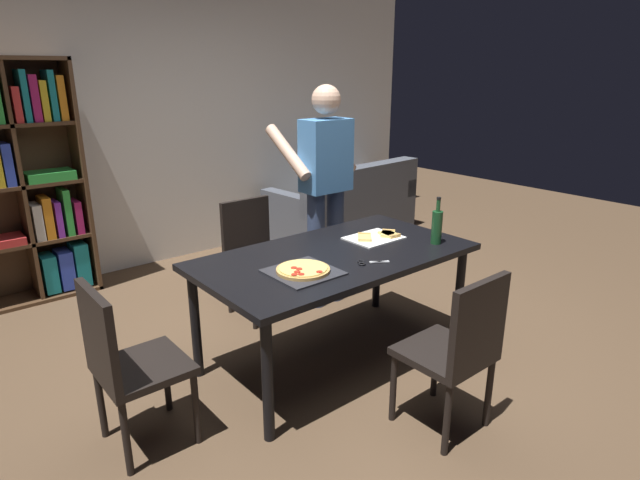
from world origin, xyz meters
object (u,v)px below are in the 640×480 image
wine_bottle (437,226)px  kitchen_scissors (368,262)px  chair_far_side (254,250)px  pepperoni_pizza_on_tray (303,271)px  couch (346,210)px  chair_left_end (125,359)px  chair_near_camera (458,346)px  dining_table (335,264)px  person_serving_pizza (325,184)px

wine_bottle → kitchen_scissors: 0.63m
chair_far_side → kitchen_scissors: (0.03, -1.22, 0.24)m
pepperoni_pizza_on_tray → wine_bottle: wine_bottle is taller
couch → pepperoni_pizza_on_tray: size_ratio=4.77×
chair_left_end → couch: bearing=31.3°
chair_near_camera → chair_left_end: (-1.36, 0.96, 0.00)m
dining_table → couch: 2.78m
person_serving_pizza → chair_near_camera: bearing=-107.5°
chair_far_side → wine_bottle: (0.65, -1.24, 0.36)m
dining_table → person_serving_pizza: (0.54, 0.74, 0.32)m
pepperoni_pizza_on_tray → wine_bottle: (1.01, -0.14, 0.10)m
chair_left_end → kitchen_scissors: bearing=-10.6°
person_serving_pizza → pepperoni_pizza_on_tray: (-0.90, -0.88, -0.23)m
couch → pepperoni_pizza_on_tray: 3.14m
chair_left_end → wine_bottle: wine_bottle is taller
dining_table → chair_far_side: chair_far_side is taller
chair_near_camera → pepperoni_pizza_on_tray: bearing=113.7°
pepperoni_pizza_on_tray → kitchen_scissors: bearing=-17.4°
person_serving_pizza → chair_far_side: bearing=157.6°
chair_near_camera → chair_far_side: size_ratio=1.00×
kitchen_scissors → chair_far_side: bearing=91.5°
chair_far_side → pepperoni_pizza_on_tray: bearing=-108.3°
chair_left_end → chair_far_side: bearing=35.2°
chair_near_camera → couch: (1.90, 2.95, -0.21)m
pepperoni_pizza_on_tray → person_serving_pizza: bearing=44.4°
pepperoni_pizza_on_tray → kitchen_scissors: (0.39, -0.12, -0.01)m
person_serving_pizza → wine_bottle: size_ratio=5.54×
chair_far_side → wine_bottle: bearing=-62.4°
chair_far_side → wine_bottle: 1.44m
person_serving_pizza → kitchen_scissors: 1.15m
dining_table → wine_bottle: (0.65, -0.28, 0.19)m
chair_near_camera → person_serving_pizza: size_ratio=0.51×
dining_table → chair_near_camera: bearing=-90.0°
wine_bottle → kitchen_scissors: bearing=178.3°
chair_near_camera → person_serving_pizza: person_serving_pizza is taller
chair_near_camera → wine_bottle: (0.65, 0.68, 0.36)m
chair_far_side → chair_left_end: same height
chair_near_camera → kitchen_scissors: (0.03, 0.70, 0.24)m
chair_near_camera → kitchen_scissors: 0.74m
couch → chair_near_camera: bearing=-122.9°
chair_left_end → couch: (3.27, 1.99, -0.21)m
dining_table → kitchen_scissors: (0.03, -0.26, 0.08)m
dining_table → wine_bottle: size_ratio=5.55×
couch → person_serving_pizza: bearing=-137.7°
dining_table → chair_near_camera: size_ratio=1.95×
chair_near_camera → kitchen_scissors: bearing=87.4°
couch → chair_left_end: bearing=-148.7°
kitchen_scissors → chair_near_camera: bearing=-92.6°
person_serving_pizza → dining_table: bearing=-125.8°
couch → kitchen_scissors: couch is taller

